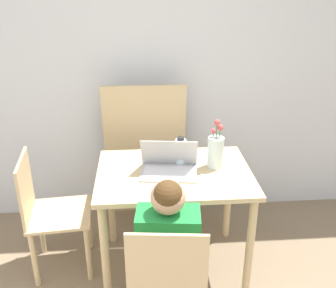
{
  "coord_description": "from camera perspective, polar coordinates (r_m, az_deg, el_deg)",
  "views": [
    {
      "loc": [
        -0.04,
        -0.73,
        1.91
      ],
      "look_at": [
        0.13,
        1.48,
        0.92
      ],
      "focal_mm": 42.0,
      "sensor_mm": 36.0,
      "label": 1
    }
  ],
  "objects": [
    {
      "name": "wall_back",
      "position": [
        3.02,
        -3.61,
        11.42
      ],
      "size": [
        6.4,
        0.05,
        2.5
      ],
      "color": "silver",
      "rests_on": "ground_plane"
    },
    {
      "name": "dining_table",
      "position": [
        2.54,
        0.9,
        -6.22
      ],
      "size": [
        0.97,
        0.7,
        0.74
      ],
      "color": "#D6B784",
      "rests_on": "ground_plane"
    },
    {
      "name": "chair_occupied",
      "position": [
        2.12,
        -0.05,
        -19.67
      ],
      "size": [
        0.44,
        0.44,
        0.84
      ],
      "rotation": [
        0.0,
        0.0,
        3.04
      ],
      "color": "#D6B784",
      "rests_on": "ground_plane"
    },
    {
      "name": "chair_spare",
      "position": [
        2.74,
        -16.83,
        -9.5
      ],
      "size": [
        0.43,
        0.43,
        0.84
      ],
      "rotation": [
        0.0,
        0.0,
        1.66
      ],
      "color": "#D6B784",
      "rests_on": "ground_plane"
    },
    {
      "name": "person_seated",
      "position": [
        2.09,
        0.05,
        -13.76
      ],
      "size": [
        0.36,
        0.45,
        1.01
      ],
      "rotation": [
        0.0,
        0.0,
        3.04
      ],
      "color": "#1E8438",
      "rests_on": "ground_plane"
    },
    {
      "name": "laptop",
      "position": [
        2.46,
        0.12,
        -2.97
      ],
      "size": [
        0.38,
        0.28,
        0.22
      ],
      "rotation": [
        0.0,
        0.0,
        -0.12
      ],
      "color": "#B2B2B7",
      "rests_on": "dining_table"
    },
    {
      "name": "flower_vase",
      "position": [
        2.51,
        6.93,
        -0.99
      ],
      "size": [
        0.1,
        0.1,
        0.33
      ],
      "color": "silver",
      "rests_on": "dining_table"
    },
    {
      "name": "water_bottle",
      "position": [
        2.54,
        1.83,
        -1.13
      ],
      "size": [
        0.07,
        0.07,
        0.19
      ],
      "color": "silver",
      "rests_on": "dining_table"
    },
    {
      "name": "cardboard_panel",
      "position": [
        3.11,
        -3.35,
        -1.39
      ],
      "size": [
        0.63,
        0.18,
        1.15
      ],
      "color": "tan",
      "rests_on": "ground_plane"
    }
  ]
}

